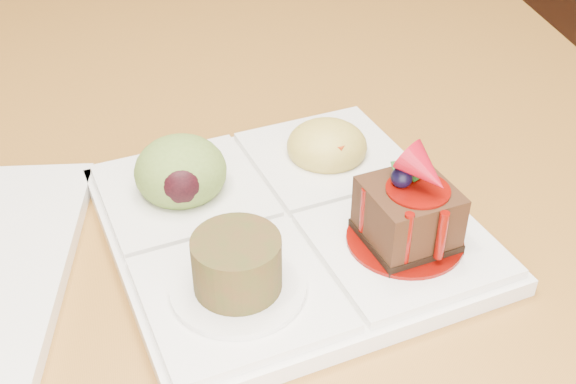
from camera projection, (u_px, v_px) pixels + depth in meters
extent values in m
cube|color=#946126|center=(72.00, 90.00, 0.69)|extent=(1.00, 1.80, 0.04)
cylinder|color=#946126|center=(328.00, 51.00, 1.64)|extent=(0.06, 0.06, 0.71)
cube|color=white|center=(288.00, 227.00, 0.48)|extent=(0.28, 0.28, 0.01)
cube|color=white|center=(404.00, 244.00, 0.45)|extent=(0.13, 0.13, 0.01)
cube|color=white|center=(239.00, 294.00, 0.42)|extent=(0.13, 0.13, 0.01)
cube|color=white|center=(183.00, 191.00, 0.50)|extent=(0.13, 0.13, 0.01)
cube|color=white|center=(327.00, 156.00, 0.53)|extent=(0.13, 0.13, 0.01)
cylinder|color=#620703|center=(405.00, 239.00, 0.45)|extent=(0.07, 0.07, 0.00)
cube|color=black|center=(405.00, 236.00, 0.45)|extent=(0.06, 0.06, 0.01)
cube|color=#371F0F|center=(408.00, 211.00, 0.44)|extent=(0.06, 0.06, 0.03)
cylinder|color=#620703|center=(411.00, 188.00, 0.43)|extent=(0.04, 0.04, 0.00)
sphere|color=black|center=(402.00, 177.00, 0.43)|extent=(0.01, 0.01, 0.01)
cone|color=#A00A1A|center=(425.00, 171.00, 0.41)|extent=(0.04, 0.04, 0.03)
cube|color=#174C13|center=(411.00, 171.00, 0.43)|extent=(0.01, 0.02, 0.01)
cube|color=#174C13|center=(400.00, 170.00, 0.43)|extent=(0.01, 0.01, 0.01)
cylinder|color=#620703|center=(407.00, 239.00, 0.42)|extent=(0.01, 0.01, 0.04)
cylinder|color=#620703|center=(442.00, 235.00, 0.42)|extent=(0.01, 0.01, 0.03)
cylinder|color=#620703|center=(365.00, 210.00, 0.44)|extent=(0.01, 0.01, 0.03)
cylinder|color=white|center=(238.00, 288.00, 0.41)|extent=(0.08, 0.08, 0.00)
cylinder|color=#4D2B16|center=(237.00, 263.00, 0.40)|extent=(0.05, 0.05, 0.03)
cylinder|color=#3F260D|center=(236.00, 249.00, 0.40)|extent=(0.04, 0.04, 0.00)
ellipsoid|color=olive|center=(181.00, 171.00, 0.49)|extent=(0.06, 0.06, 0.05)
ellipsoid|color=black|center=(182.00, 186.00, 0.47)|extent=(0.03, 0.02, 0.03)
ellipsoid|color=gold|center=(327.00, 146.00, 0.53)|extent=(0.06, 0.06, 0.04)
cube|color=#BD350D|center=(346.00, 138.00, 0.53)|extent=(0.02, 0.02, 0.01)
cube|color=#466A17|center=(332.00, 130.00, 0.54)|extent=(0.02, 0.02, 0.01)
cube|color=#BD350D|center=(319.00, 135.00, 0.54)|extent=(0.02, 0.02, 0.01)
cube|color=#466A17|center=(310.00, 134.00, 0.53)|extent=(0.02, 0.02, 0.01)
cube|color=#BD350D|center=(313.00, 146.00, 0.52)|extent=(0.02, 0.02, 0.01)
cube|color=#466A17|center=(323.00, 145.00, 0.52)|extent=(0.02, 0.02, 0.01)
cube|color=#BD350D|center=(338.00, 149.00, 0.51)|extent=(0.02, 0.02, 0.01)
cube|color=#466A17|center=(340.00, 142.00, 0.52)|extent=(0.02, 0.02, 0.01)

